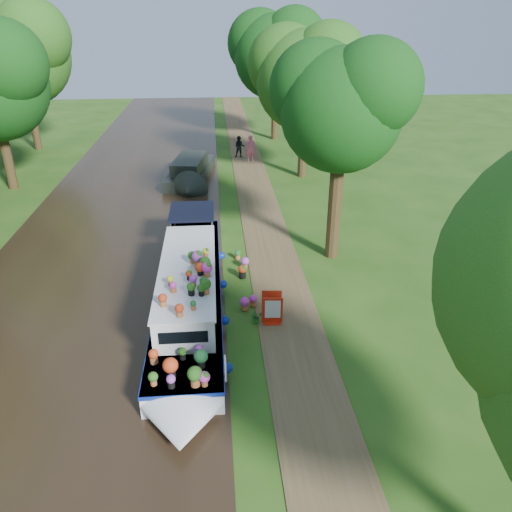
{
  "coord_description": "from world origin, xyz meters",
  "views": [
    {
      "loc": [
        -1.18,
        -16.46,
        9.62
      ],
      "look_at": [
        0.26,
        0.59,
        1.3
      ],
      "focal_mm": 35.0,
      "sensor_mm": 36.0,
      "label": 1
    }
  ],
  "objects_px": {
    "plant_boat": "(189,292)",
    "pedestrian_pink": "(251,149)",
    "second_boat": "(190,171)",
    "pedestrian_dark": "(240,147)",
    "sandwich_board": "(272,310)"
  },
  "relations": [
    {
      "from": "sandwich_board",
      "to": "second_boat",
      "type": "bearing_deg",
      "value": 105.85
    },
    {
      "from": "pedestrian_pink",
      "to": "pedestrian_dark",
      "type": "bearing_deg",
      "value": 108.88
    },
    {
      "from": "plant_boat",
      "to": "pedestrian_dark",
      "type": "distance_m",
      "value": 21.47
    },
    {
      "from": "sandwich_board",
      "to": "pedestrian_pink",
      "type": "xyz_separation_m",
      "value": [
        0.85,
        20.89,
        0.44
      ]
    },
    {
      "from": "second_boat",
      "to": "pedestrian_dark",
      "type": "distance_m",
      "value": 6.33
    },
    {
      "from": "plant_boat",
      "to": "second_boat",
      "type": "bearing_deg",
      "value": 91.8
    },
    {
      "from": "second_boat",
      "to": "sandwich_board",
      "type": "distance_m",
      "value": 17.16
    },
    {
      "from": "second_boat",
      "to": "pedestrian_dark",
      "type": "height_order",
      "value": "pedestrian_dark"
    },
    {
      "from": "plant_boat",
      "to": "pedestrian_dark",
      "type": "bearing_deg",
      "value": 82.11
    },
    {
      "from": "pedestrian_dark",
      "to": "plant_boat",
      "type": "bearing_deg",
      "value": -91.56
    },
    {
      "from": "second_boat",
      "to": "sandwich_board",
      "type": "bearing_deg",
      "value": -69.31
    },
    {
      "from": "sandwich_board",
      "to": "pedestrian_pink",
      "type": "bearing_deg",
      "value": 92.27
    },
    {
      "from": "plant_boat",
      "to": "pedestrian_pink",
      "type": "relative_size",
      "value": 7.24
    },
    {
      "from": "second_boat",
      "to": "pedestrian_pink",
      "type": "distance_m",
      "value": 5.85
    },
    {
      "from": "plant_boat",
      "to": "sandwich_board",
      "type": "height_order",
      "value": "plant_boat"
    }
  ]
}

